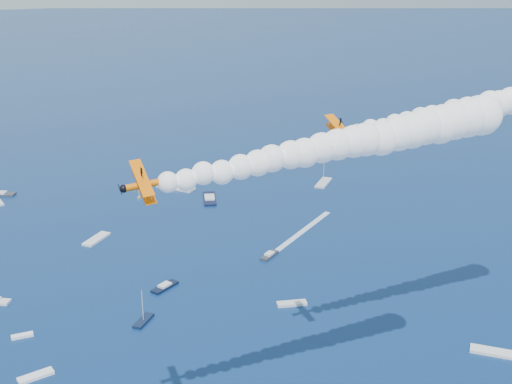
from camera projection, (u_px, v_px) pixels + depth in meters
name	position (u px, v px, depth m)	size (l,w,h in m)	color
biplane_lead	(341.00, 133.00, 119.06)	(7.47, 8.38, 5.05)	#FF6F05
biplane_trail	(146.00, 184.00, 92.08)	(6.93, 7.77, 4.68)	#FD6D05
smoke_trail_lead	(478.00, 107.00, 128.52)	(58.55, 7.19, 10.96)	white
smoke_trail_trail	(337.00, 146.00, 101.49)	(58.56, 7.07, 10.96)	white
spectator_boats	(104.00, 259.00, 202.02)	(203.60, 166.61, 0.70)	#2E343E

